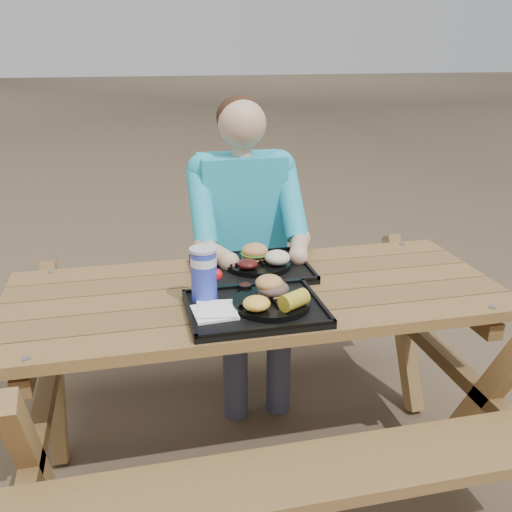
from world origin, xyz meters
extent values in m
plane|color=#999999|center=(0.00, 0.00, 0.00)|extent=(60.00, 60.00, 0.00)
cube|color=black|center=(-0.05, -0.19, 0.76)|extent=(0.45, 0.35, 0.02)
cube|color=black|center=(0.02, 0.16, 0.76)|extent=(0.45, 0.35, 0.02)
cylinder|color=black|center=(0.01, -0.19, 0.78)|extent=(0.26, 0.26, 0.02)
cylinder|color=black|center=(0.05, 0.17, 0.78)|extent=(0.26, 0.26, 0.02)
cube|color=white|center=(-0.19, -0.21, 0.78)|extent=(0.15, 0.15, 0.02)
cylinder|color=#182AB8|center=(-0.20, -0.09, 0.86)|extent=(0.09, 0.09, 0.18)
cylinder|color=black|center=(-0.05, -0.06, 0.78)|extent=(0.05, 0.05, 0.03)
cylinder|color=yellow|center=(0.02, -0.05, 0.78)|extent=(0.04, 0.04, 0.03)
ellipsoid|color=yellow|center=(-0.06, -0.25, 0.81)|extent=(0.09, 0.09, 0.04)
cube|color=black|center=(-0.16, 0.17, 0.77)|extent=(0.06, 0.19, 0.01)
ellipsoid|color=#45100D|center=(-0.01, 0.11, 0.81)|extent=(0.08, 0.08, 0.04)
ellipsoid|color=#E8E4C5|center=(0.11, 0.13, 0.82)|extent=(0.10, 0.10, 0.06)
camera|label=1|loc=(-0.43, -1.86, 1.59)|focal=40.00mm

